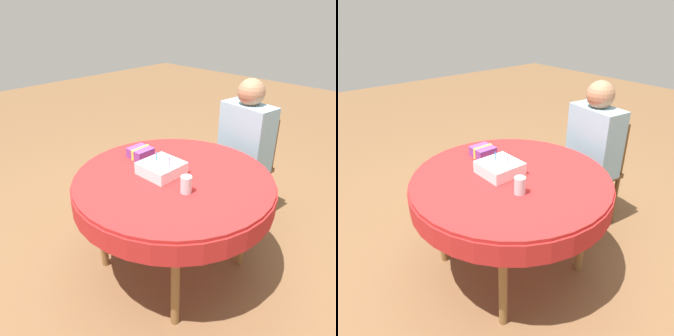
% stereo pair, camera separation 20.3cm
% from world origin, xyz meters
% --- Properties ---
extents(ground_plane, '(12.00, 12.00, 0.00)m').
position_xyz_m(ground_plane, '(0.00, 0.00, 0.00)').
color(ground_plane, brown).
extents(dining_table, '(1.26, 1.26, 0.72)m').
position_xyz_m(dining_table, '(0.00, 0.00, 0.63)').
color(dining_table, '#B22323').
rests_on(dining_table, ground_plane).
extents(chair, '(0.42, 0.42, 0.88)m').
position_xyz_m(chair, '(-0.01, 0.93, 0.48)').
color(chair, brown).
rests_on(chair, ground_plane).
extents(person, '(0.44, 0.34, 1.19)m').
position_xyz_m(person, '(-0.02, 0.85, 0.72)').
color(person, '#9E7051').
rests_on(person, ground_plane).
extents(birthday_cake, '(0.24, 0.24, 0.13)m').
position_xyz_m(birthday_cake, '(-0.08, -0.03, 0.76)').
color(birthday_cake, white).
rests_on(birthday_cake, dining_table).
extents(drinking_glass, '(0.07, 0.07, 0.10)m').
position_xyz_m(drinking_glass, '(0.18, -0.09, 0.77)').
color(drinking_glass, silver).
rests_on(drinking_glass, dining_table).
extents(gift_box, '(0.14, 0.15, 0.08)m').
position_xyz_m(gift_box, '(-0.35, 0.04, 0.75)').
color(gift_box, '#753D99').
rests_on(gift_box, dining_table).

